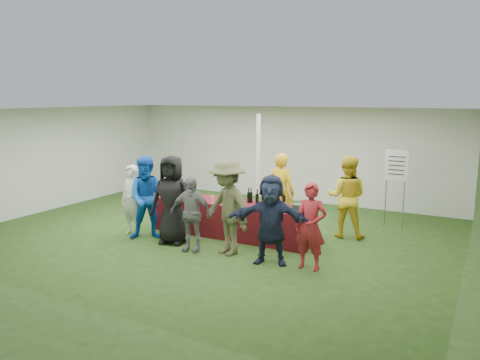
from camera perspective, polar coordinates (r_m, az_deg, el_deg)
The scene contains 18 objects.
ground at distance 10.41m, azimuth -3.27°, elevation -6.54°, with size 60.00×60.00×0.00m, color #284719.
tent at distance 10.90m, azimuth 2.23°, elevation 1.52°, with size 10.00×10.00×10.00m.
serving_table at distance 10.13m, azimuth -1.00°, elevation -4.78°, with size 3.60×0.80×0.75m, color maroon.
wine_bottles at distance 9.83m, azimuth 2.98°, elevation -2.29°, with size 0.86×0.17×0.32m.
wine_glasses at distance 10.03m, azimuth -3.86°, elevation -2.10°, with size 2.74×0.14×0.16m.
water_bottle at distance 10.04m, azimuth -0.22°, elevation -2.11°, with size 0.07×0.07×0.23m.
bar_towel at distance 9.44m, azimuth 7.41°, elevation -3.55°, with size 0.25×0.18×0.03m, color white.
dump_bucket at distance 9.16m, azimuth 7.01°, elevation -3.47°, with size 0.22×0.22×0.18m, color slate.
wine_list_sign at distance 11.15m, azimuth 18.51°, elevation 1.01°, with size 0.50×0.03×1.80m.
staff_pourer at distance 10.49m, azimuth 5.04°, elevation -1.47°, with size 0.64×0.42×1.76m, color gold.
staff_back at distance 10.21m, azimuth 12.86°, elevation -2.01°, with size 0.85×0.67×1.76m, color gold.
customer_0 at distance 10.40m, azimuth -13.01°, elevation -2.42°, with size 0.56×0.37×1.54m, color silver.
customer_1 at distance 10.02m, azimuth -11.10°, elevation -2.17°, with size 0.86×0.67×1.76m, color #114FB5.
customer_2 at distance 9.64m, azimuth -8.28°, elevation -2.38°, with size 0.89×0.58×1.82m, color black.
customer_3 at distance 9.15m, azimuth -6.00°, elevation -4.10°, with size 0.87×0.36×1.48m, color slate.
customer_4 at distance 8.87m, azimuth -1.58°, elevation -3.33°, with size 1.19×0.68×1.84m, color #4B4E2E.
customer_5 at distance 8.41m, azimuth 3.78°, elevation -4.85°, with size 1.51×0.48×1.63m, color #182138.
customer_6 at distance 8.22m, azimuth 8.60°, elevation -5.61°, with size 0.56×0.37×1.54m, color maroon.
Camera 1 is at (5.27, -8.46, 2.99)m, focal length 35.00 mm.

